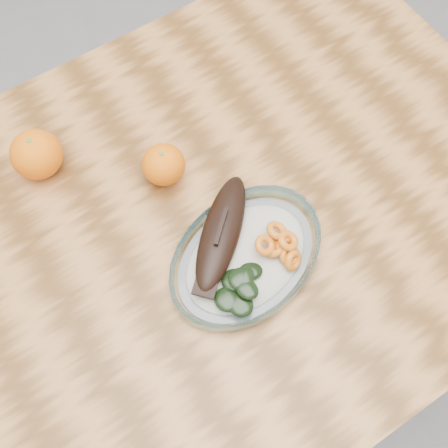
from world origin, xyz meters
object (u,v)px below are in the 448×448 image
at_px(dining_table, 189,255).
at_px(plated_meal, 245,255).
at_px(orange_left, 36,154).
at_px(orange_right, 164,165).

relative_size(dining_table, plated_meal, 2.18).
distance_m(plated_meal, orange_left, 0.36).
xyz_separation_m(dining_table, orange_left, (-0.13, 0.22, 0.14)).
xyz_separation_m(orange_left, orange_right, (0.16, -0.12, -0.01)).
bearing_deg(dining_table, orange_left, 121.11).
bearing_deg(orange_left, plated_meal, -59.22).
bearing_deg(plated_meal, dining_table, 108.18).
xyz_separation_m(plated_meal, orange_left, (-0.19, 0.31, 0.02)).
bearing_deg(dining_table, orange_right, 76.46).
height_order(plated_meal, orange_left, orange_left).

